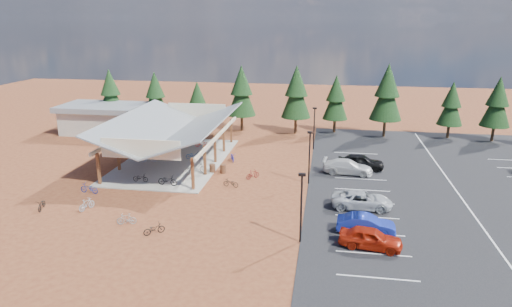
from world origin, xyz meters
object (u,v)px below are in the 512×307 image
object	(u,v)px
bike_3	(171,140)
bike_4	(167,180)
bike_6	(194,155)
car_3	(348,167)
bike_7	(201,143)
car_4	(361,162)
trash_bin_0	(212,169)
bike_12	(154,229)
bike_16	(231,183)
bike_13	(127,219)
bike_15	(253,174)
bike_10	(89,188)
bike_14	(232,157)
lamp_post_1	(309,154)
bike_pavilion	(173,127)
outbuilding	(103,118)
bike_0	(140,178)
bike_8	(42,205)
bike_2	(158,153)
bike_1	(149,158)
lamp_post_2	(314,125)
trash_bin_1	(223,169)
car_1	(366,224)
bike_9	(87,204)
lamp_post_0	(301,203)
car_2	(362,200)
car_0	(371,238)
bike_5	(198,167)

from	to	relation	value
bike_3	bike_4	size ratio (longest dim) A/B	0.83
bike_6	car_3	xyz separation A→B (m)	(16.82, -2.12, 0.22)
bike_7	car_4	distance (m)	19.55
bike_7	trash_bin_0	bearing A→B (deg)	-167.93
bike_12	bike_16	size ratio (longest dim) A/B	1.05
bike_13	bike_15	bearing A→B (deg)	133.07
trash_bin_0	bike_16	bearing A→B (deg)	-53.85
trash_bin_0	bike_10	bearing A→B (deg)	-142.78
bike_14	bike_3	bearing A→B (deg)	128.94
lamp_post_1	bike_12	size ratio (longest dim) A/B	3.21
bike_pavilion	bike_16	world-z (taller)	bike_pavilion
bike_13	outbuilding	bearing A→B (deg)	-163.53
bike_16	bike_0	bearing A→B (deg)	-74.81
outbuilding	trash_bin_0	xyz separation A→B (m)	(19.12, -14.34, -1.58)
bike_8	bike_2	bearing A→B (deg)	56.96
bike_4	outbuilding	bearing A→B (deg)	45.56
outbuilding	bike_1	bearing A→B (deg)	-47.00
lamp_post_2	bike_2	distance (m)	18.49
bike_pavilion	bike_10	world-z (taller)	bike_pavilion
trash_bin_1	bike_1	distance (m)	8.99
bike_3	bike_1	bearing A→B (deg)	-174.30
bike_15	car_1	size ratio (longest dim) A/B	0.36
bike_9	bike_8	bearing A→B (deg)	26.68
lamp_post_1	bike_1	distance (m)	18.11
bike_4	bike_12	bearing A→B (deg)	-160.67
trash_bin_1	bike_7	world-z (taller)	bike_7
bike_3	bike_13	bearing A→B (deg)	-163.85
lamp_post_0	bike_3	xyz separation A→B (m)	(-17.59, 23.24, -2.41)
bike_10	bike_4	bearing A→B (deg)	121.42
lamp_post_1	trash_bin_0	xyz separation A→B (m)	(-9.88, 1.66, -2.53)
bike_pavilion	bike_2	size ratio (longest dim) A/B	10.17
bike_7	bike_3	bearing A→B (deg)	71.38
bike_pavilion	bike_7	distance (m)	6.67
bike_1	car_2	xyz separation A→B (m)	(22.22, -8.97, 0.12)
bike_pavilion	bike_3	world-z (taller)	bike_pavilion
bike_7	bike_8	distance (m)	21.81
car_4	bike_1	bearing A→B (deg)	94.44
bike_16	car_3	world-z (taller)	car_3
bike_14	bike_12	bearing A→B (deg)	-116.32
bike_6	bike_16	bearing A→B (deg)	-149.65
car_0	lamp_post_2	bearing A→B (deg)	21.06
outbuilding	bike_5	xyz separation A→B (m)	(17.68, -14.77, -1.39)
lamp_post_2	bike_3	xyz separation A→B (m)	(-17.59, -0.76, -2.41)
bike_2	bike_9	size ratio (longest dim) A/B	1.17
trash_bin_1	lamp_post_2	bearing A→B (deg)	49.38
outbuilding	bike_15	world-z (taller)	outbuilding
bike_9	car_3	distance (m)	24.99
bike_pavilion	car_2	xyz separation A→B (m)	(19.66, -10.24, -3.09)
outbuilding	bike_5	distance (m)	23.08
bike_13	car_3	world-z (taller)	car_3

